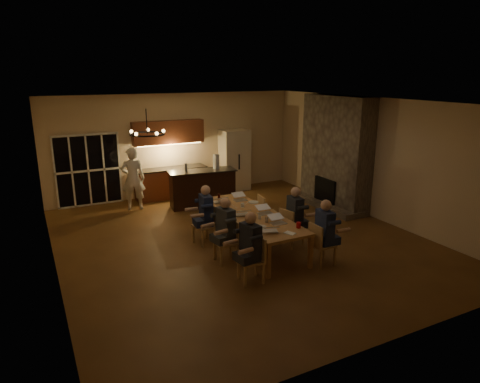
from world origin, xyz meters
name	(u,v)px	position (x,y,z in m)	size (l,w,h in m)	color
floor	(240,240)	(0.00, 0.00, 0.00)	(9.00, 9.00, 0.00)	brown
back_wall	(175,145)	(0.00, 4.52, 1.60)	(8.00, 0.04, 3.20)	beige
left_wall	(46,197)	(-4.02, 0.00, 1.60)	(0.04, 9.00, 3.20)	beige
right_wall	(374,158)	(4.02, 0.00, 1.60)	(0.04, 9.00, 3.20)	beige
ceiling	(240,101)	(0.00, 0.00, 3.22)	(8.00, 9.00, 0.04)	white
french_doors	(88,171)	(-2.70, 4.47, 1.05)	(1.86, 0.08, 2.10)	black
fireplace	(336,152)	(3.70, 1.20, 1.60)	(0.58, 2.50, 3.20)	#6C6355
kitchenette	(170,160)	(-0.30, 4.20, 1.20)	(2.24, 0.68, 2.40)	brown
refrigerator	(234,160)	(1.90, 4.15, 1.00)	(0.90, 0.68, 2.00)	beige
dining_table	(251,229)	(0.09, -0.37, 0.38)	(1.10, 3.32, 0.75)	#BB824B
bar_island	(202,188)	(0.23, 2.88, 0.54)	(1.95, 0.68, 1.08)	black
chair_left_near	(251,260)	(-0.75, -1.92, 0.45)	(0.44, 0.44, 0.89)	#AE7E57
chair_left_mid	(226,242)	(-0.80, -0.91, 0.45)	(0.44, 0.44, 0.89)	#AE7E57
chair_left_far	(204,225)	(-0.82, 0.21, 0.45)	(0.44, 0.44, 0.89)	#AE7E57
chair_right_near	(323,244)	(0.92, -1.92, 0.45)	(0.44, 0.44, 0.89)	#AE7E57
chair_right_mid	(292,227)	(0.91, -0.81, 0.45)	(0.44, 0.44, 0.89)	#AE7E57
chair_right_far	(269,213)	(0.96, 0.31, 0.45)	(0.44, 0.44, 0.89)	#AE7E57
person_left_near	(250,248)	(-0.76, -1.92, 0.69)	(0.60, 0.60, 1.38)	#21232B
person_right_near	(324,232)	(0.94, -1.92, 0.69)	(0.60, 0.60, 1.38)	#1E274C
person_left_mid	(226,230)	(-0.78, -0.88, 0.69)	(0.60, 0.60, 1.38)	#32383B
person_right_mid	(295,217)	(0.95, -0.84, 0.69)	(0.60, 0.60, 1.38)	#21232B
person_left_far	(206,215)	(-0.77, 0.20, 0.69)	(0.60, 0.60, 1.38)	#1E274C
standing_person	(133,179)	(-1.64, 3.49, 0.90)	(0.66, 0.43, 1.81)	white
chandelier	(147,134)	(-2.27, -0.78, 2.75)	(0.63, 0.63, 0.03)	black
laptop_a	(270,226)	(-0.10, -1.49, 0.86)	(0.32, 0.28, 0.23)	silver
laptop_b	(278,219)	(0.29, -1.19, 0.86)	(0.32, 0.28, 0.23)	silver
laptop_c	(242,210)	(-0.12, -0.34, 0.86)	(0.32, 0.28, 0.23)	silver
laptop_d	(265,209)	(0.38, -0.49, 0.86)	(0.32, 0.28, 0.23)	silver
laptop_e	(219,198)	(-0.18, 0.79, 0.86)	(0.32, 0.28, 0.23)	silver
laptop_f	(240,196)	(0.35, 0.68, 0.86)	(0.32, 0.28, 0.23)	silver
mug_front	(260,217)	(0.09, -0.76, 0.80)	(0.07, 0.07, 0.10)	silver
mug_mid	(242,205)	(0.14, 0.15, 0.80)	(0.09, 0.09, 0.10)	silver
mug_back	(223,205)	(-0.24, 0.39, 0.80)	(0.09, 0.09, 0.10)	silver
redcup_near	(299,225)	(0.53, -1.60, 0.81)	(0.10, 0.10, 0.12)	#B00B0F
redcup_mid	(225,208)	(-0.34, 0.11, 0.81)	(0.09, 0.09, 0.12)	#B00B0F
can_silver	(267,220)	(0.12, -1.01, 0.81)	(0.07, 0.07, 0.12)	#B2B2B7
can_cola	(219,196)	(-0.06, 1.06, 0.81)	(0.07, 0.07, 0.12)	#3F0F0C
plate_near	(274,218)	(0.40, -0.84, 0.76)	(0.23, 0.23, 0.02)	silver
plate_left	(260,227)	(-0.15, -1.22, 0.76)	(0.25, 0.25, 0.02)	silver
plate_far	(253,202)	(0.55, 0.37, 0.76)	(0.25, 0.25, 0.02)	silver
notepad	(290,233)	(0.20, -1.78, 0.76)	(0.16, 0.22, 0.01)	white
bar_bottle	(186,167)	(-0.23, 2.95, 1.20)	(0.07, 0.07, 0.24)	#99999E
bar_blender	(216,162)	(0.68, 2.88, 1.29)	(0.14, 0.14, 0.43)	silver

